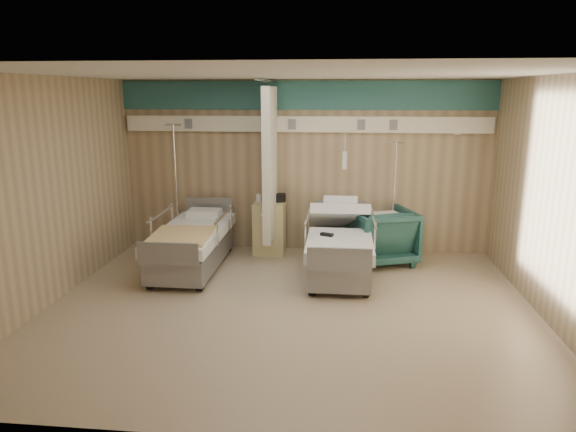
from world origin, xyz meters
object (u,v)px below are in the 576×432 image
at_px(visitor_armchair, 382,236).
at_px(bedside_cabinet, 270,228).
at_px(bed_right, 339,253).
at_px(iv_stand_left, 178,226).
at_px(iv_stand_right, 392,233).
at_px(bed_left, 192,249).

bearing_deg(visitor_armchair, bedside_cabinet, -28.51).
relative_size(bed_right, visitor_armchair, 2.29).
height_order(visitor_armchair, iv_stand_left, iv_stand_left).
bearing_deg(iv_stand_right, bed_left, -162.16).
relative_size(bed_right, bed_left, 1.00).
distance_m(bedside_cabinet, iv_stand_left, 1.53).
bearing_deg(iv_stand_right, bed_right, -130.78).
bearing_deg(bed_left, visitor_armchair, 11.89).
distance_m(bed_right, bed_left, 2.20).
relative_size(bed_right, iv_stand_right, 1.17).
height_order(bedside_cabinet, visitor_armchair, visitor_armchair).
height_order(bed_right, iv_stand_right, iv_stand_right).
xyz_separation_m(bedside_cabinet, iv_stand_right, (2.00, 0.08, -0.05)).
height_order(bedside_cabinet, iv_stand_left, iv_stand_left).
bearing_deg(iv_stand_left, bed_left, -60.42).
xyz_separation_m(bed_left, iv_stand_left, (-0.48, 0.85, 0.12)).
bearing_deg(iv_stand_left, visitor_armchair, -4.22).
bearing_deg(bed_right, bed_left, 180.00).
height_order(bedside_cabinet, iv_stand_right, iv_stand_right).
relative_size(bed_left, iv_stand_right, 1.17).
distance_m(bed_left, iv_stand_left, 0.98).
xyz_separation_m(bed_right, bedside_cabinet, (-1.15, 0.90, 0.11)).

